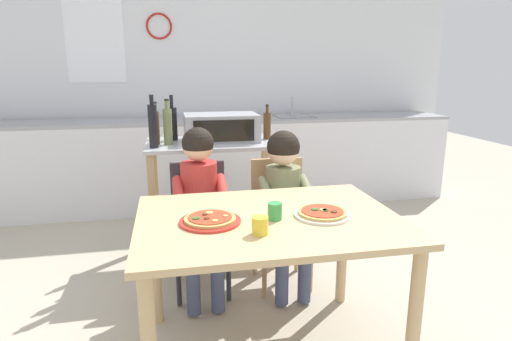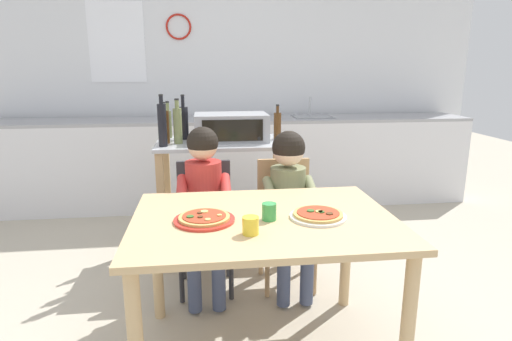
# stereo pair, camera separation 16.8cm
# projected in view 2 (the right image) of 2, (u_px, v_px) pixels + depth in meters

# --- Properties ---
(ground_plane) EXTENTS (11.27, 11.27, 0.00)m
(ground_plane) POSITION_uv_depth(u_px,v_px,m) (243.00, 256.00, 3.24)
(ground_plane) COLOR #B7AD99
(back_wall_tiled) EXTENTS (5.48, 0.14, 2.70)m
(back_wall_tiled) POSITION_uv_depth(u_px,v_px,m) (226.00, 72.00, 4.60)
(back_wall_tiled) COLOR silver
(back_wall_tiled) RESTS_ON ground
(kitchen_counter) EXTENTS (4.93, 0.60, 1.10)m
(kitchen_counter) POSITION_uv_depth(u_px,v_px,m) (230.00, 161.00, 4.42)
(kitchen_counter) COLOR silver
(kitchen_counter) RESTS_ON ground
(kitchen_island_cart) EXTENTS (0.96, 0.59, 0.88)m
(kitchen_island_cart) POSITION_uv_depth(u_px,v_px,m) (224.00, 180.00, 3.17)
(kitchen_island_cart) COLOR #B7BABF
(kitchen_island_cart) RESTS_ON ground
(toaster_oven) EXTENTS (0.53, 0.35, 0.20)m
(toaster_oven) POSITION_uv_depth(u_px,v_px,m) (231.00, 127.00, 3.10)
(toaster_oven) COLOR #999BA0
(toaster_oven) RESTS_ON kitchen_island_cart
(bottle_brown_beer) EXTENTS (0.06, 0.06, 0.35)m
(bottle_brown_beer) POSITION_uv_depth(u_px,v_px,m) (162.00, 124.00, 2.86)
(bottle_brown_beer) COLOR black
(bottle_brown_beer) RESTS_ON kitchen_island_cart
(bottle_squat_spirits) EXTENTS (0.06, 0.06, 0.26)m
(bottle_squat_spirits) POSITION_uv_depth(u_px,v_px,m) (277.00, 125.00, 3.16)
(bottle_squat_spirits) COLOR #4C2D14
(bottle_squat_spirits) RESTS_ON kitchen_island_cart
(bottle_slim_sauce) EXTENTS (0.06, 0.06, 0.32)m
(bottle_slim_sauce) POSITION_uv_depth(u_px,v_px,m) (178.00, 125.00, 2.98)
(bottle_slim_sauce) COLOR olive
(bottle_slim_sauce) RESTS_ON kitchen_island_cart
(bottle_clear_vinegar) EXTENTS (0.07, 0.07, 0.33)m
(bottle_clear_vinegar) POSITION_uv_depth(u_px,v_px,m) (184.00, 122.00, 3.16)
(bottle_clear_vinegar) COLOR black
(bottle_clear_vinegar) RESTS_ON kitchen_island_cart
(bottle_tall_green_wine) EXTENTS (0.06, 0.06, 0.29)m
(bottle_tall_green_wine) POSITION_uv_depth(u_px,v_px,m) (165.00, 126.00, 2.98)
(bottle_tall_green_wine) COLOR #4C2D14
(bottle_tall_green_wine) RESTS_ON kitchen_island_cart
(bottle_dark_olive_oil) EXTENTS (0.05, 0.05, 0.28)m
(bottle_dark_olive_oil) POSITION_uv_depth(u_px,v_px,m) (168.00, 123.00, 3.22)
(bottle_dark_olive_oil) COLOR olive
(bottle_dark_olive_oil) RESTS_ON kitchen_island_cart
(dining_table) EXTENTS (1.22, 0.90, 0.73)m
(dining_table) POSITION_uv_depth(u_px,v_px,m) (264.00, 237.00, 2.00)
(dining_table) COLOR tan
(dining_table) RESTS_ON ground
(dining_chair_left) EXTENTS (0.36, 0.36, 0.81)m
(dining_chair_left) POSITION_uv_depth(u_px,v_px,m) (205.00, 216.00, 2.70)
(dining_chair_left) COLOR #333338
(dining_chair_left) RESTS_ON ground
(dining_chair_right) EXTENTS (0.36, 0.36, 0.81)m
(dining_chair_right) POSITION_uv_depth(u_px,v_px,m) (285.00, 213.00, 2.77)
(dining_chair_right) COLOR tan
(dining_chair_right) RESTS_ON ground
(child_in_red_shirt) EXTENTS (0.32, 0.42, 1.04)m
(child_in_red_shirt) POSITION_uv_depth(u_px,v_px,m) (204.00, 193.00, 2.54)
(child_in_red_shirt) COLOR #424C6B
(child_in_red_shirt) RESTS_ON ground
(child_in_olive_shirt) EXTENTS (0.32, 0.42, 1.01)m
(child_in_olive_shirt) POSITION_uv_depth(u_px,v_px,m) (290.00, 190.00, 2.61)
(child_in_olive_shirt) COLOR #424C6B
(child_in_olive_shirt) RESTS_ON ground
(pizza_plate_red_rimmed) EXTENTS (0.28, 0.28, 0.03)m
(pizza_plate_red_rimmed) POSITION_uv_depth(u_px,v_px,m) (204.00, 219.00, 1.92)
(pizza_plate_red_rimmed) COLOR red
(pizza_plate_red_rimmed) RESTS_ON dining_table
(pizza_plate_white) EXTENTS (0.26, 0.26, 0.03)m
(pizza_plate_white) POSITION_uv_depth(u_px,v_px,m) (318.00, 215.00, 1.96)
(pizza_plate_white) COLOR white
(pizza_plate_white) RESTS_ON dining_table
(drinking_cup_green) EXTENTS (0.07, 0.07, 0.08)m
(drinking_cup_green) POSITION_uv_depth(u_px,v_px,m) (269.00, 212.00, 1.93)
(drinking_cup_green) COLOR green
(drinking_cup_green) RESTS_ON dining_table
(drinking_cup_yellow) EXTENTS (0.07, 0.07, 0.08)m
(drinking_cup_yellow) POSITION_uv_depth(u_px,v_px,m) (251.00, 226.00, 1.77)
(drinking_cup_yellow) COLOR yellow
(drinking_cup_yellow) RESTS_ON dining_table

